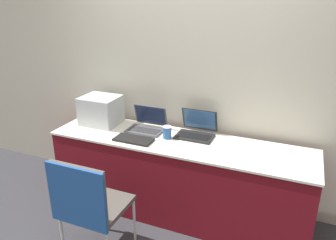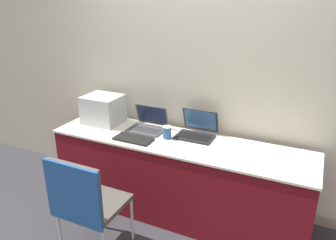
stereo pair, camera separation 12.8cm
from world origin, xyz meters
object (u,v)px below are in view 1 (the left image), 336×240
at_px(printer, 101,109).
at_px(laptop_left, 147,125).
at_px(laptop_right, 196,130).
at_px(external_keyboard, 134,140).
at_px(coffee_cup, 167,132).
at_px(chair, 87,201).

bearing_deg(printer, laptop_left, 3.70).
relative_size(laptop_right, external_keyboard, 0.97).
relative_size(laptop_left, laptop_right, 1.00).
bearing_deg(external_keyboard, coffee_cup, 32.90).
bearing_deg(laptop_left, external_keyboard, -89.71).
bearing_deg(laptop_right, coffee_cup, -143.29).
bearing_deg(laptop_left, laptop_right, 6.73).
bearing_deg(laptop_right, laptop_left, -173.27).
distance_m(laptop_right, coffee_cup, 0.29).
bearing_deg(chair, laptop_left, 88.25).
xyz_separation_m(external_keyboard, chair, (-0.03, -0.71, -0.23)).
distance_m(coffee_cup, chair, 0.98).
bearing_deg(coffee_cup, laptop_right, 36.71).
bearing_deg(printer, external_keyboard, -26.14).
relative_size(printer, coffee_cup, 3.16).
relative_size(external_keyboard, chair, 0.39).
xyz_separation_m(laptop_right, coffee_cup, (-0.23, -0.17, 0.01)).
xyz_separation_m(external_keyboard, coffee_cup, (0.27, 0.17, 0.05)).
xyz_separation_m(printer, laptop_left, (0.52, 0.03, -0.11)).
height_order(printer, chair, printer).
height_order(laptop_left, chair, laptop_left).
xyz_separation_m(printer, coffee_cup, (0.79, -0.08, -0.10)).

